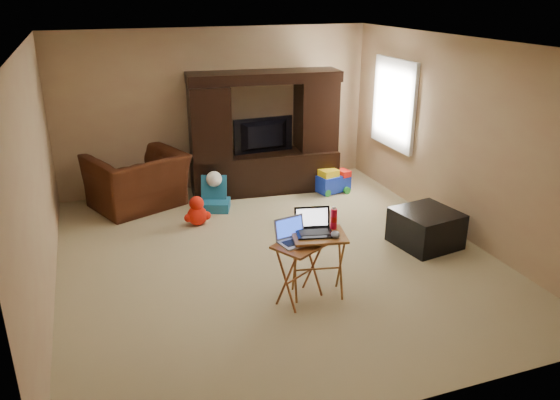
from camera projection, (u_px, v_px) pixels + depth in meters
name	position (u px, v px, depth m)	size (l,w,h in m)	color
floor	(274.00, 255.00, 6.65)	(5.50, 5.50, 0.00)	#C4B587
ceiling	(274.00, 43.00, 5.74)	(5.50, 5.50, 0.00)	silver
wall_back	(217.00, 109.00, 8.60)	(5.00, 5.00, 0.00)	tan
wall_front	(404.00, 266.00, 3.78)	(5.00, 5.00, 0.00)	tan
wall_left	(36.00, 182.00, 5.41)	(5.50, 5.50, 0.00)	tan
wall_right	(459.00, 138.00, 6.97)	(5.50, 5.50, 0.00)	tan
window_pane	(395.00, 104.00, 8.27)	(1.20, 1.20, 0.00)	white
window_frame	(394.00, 104.00, 8.27)	(0.06, 1.14, 1.34)	white
entertainment_center	(265.00, 133.00, 8.43)	(2.30, 0.58, 1.88)	black
television	(265.00, 136.00, 8.41)	(0.96, 0.13, 0.55)	black
recliner	(138.00, 181.00, 7.98)	(1.25, 1.09, 0.81)	#4A1E0F
child_rocker	(216.00, 194.00, 7.92)	(0.37, 0.42, 0.50)	#175B81
plush_toy	(197.00, 211.00, 7.43)	(0.38, 0.32, 0.42)	red
push_toy	(333.00, 180.00, 8.63)	(0.53, 0.38, 0.40)	#1834C4
ottoman	(426.00, 228.00, 6.85)	(0.71, 0.71, 0.45)	black
tray_table_left	(300.00, 272.00, 5.59)	(0.50, 0.40, 0.65)	#965824
tray_table_right	(318.00, 265.00, 5.68)	(0.54, 0.43, 0.71)	#A96F29
laptop_left	(297.00, 232.00, 5.44)	(0.34, 0.28, 0.24)	#B1B2B6
laptop_right	(315.00, 223.00, 5.51)	(0.37, 0.30, 0.24)	black
mouse_left	(321.00, 242.00, 5.46)	(0.08, 0.13, 0.05)	silver
mouse_right	(335.00, 234.00, 5.47)	(0.09, 0.14, 0.06)	#424247
water_bottle	(334.00, 219.00, 5.64)	(0.07, 0.07, 0.22)	red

